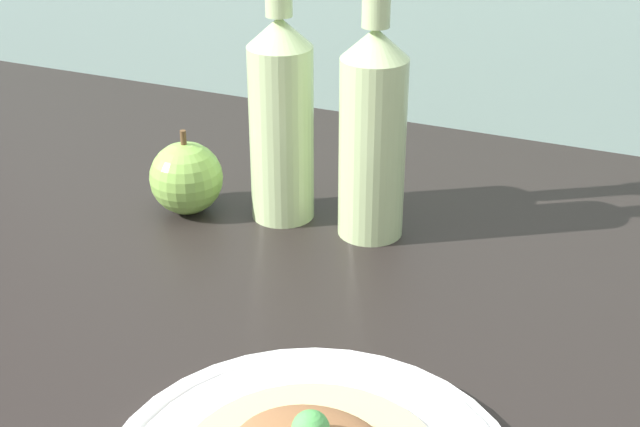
% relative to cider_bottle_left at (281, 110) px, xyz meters
% --- Properties ---
extents(ground_plane, '(1.80, 1.10, 0.04)m').
position_rel_cider_bottle_left_xyz_m(ground_plane, '(0.13, -0.20, -0.14)').
color(ground_plane, black).
extents(cider_bottle_left, '(0.07, 0.07, 0.31)m').
position_rel_cider_bottle_left_xyz_m(cider_bottle_left, '(0.00, 0.00, 0.00)').
color(cider_bottle_left, '#B7D18E').
rests_on(cider_bottle_left, ground_plane).
extents(cider_bottle_right, '(0.07, 0.07, 0.31)m').
position_rel_cider_bottle_left_xyz_m(cider_bottle_right, '(0.10, 0.00, 0.00)').
color(cider_bottle_right, '#B7D18E').
rests_on(cider_bottle_right, ground_plane).
extents(apple, '(0.08, 0.08, 0.09)m').
position_rel_cider_bottle_left_xyz_m(apple, '(-0.10, -0.03, -0.08)').
color(apple, '#84B74C').
rests_on(apple, ground_plane).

